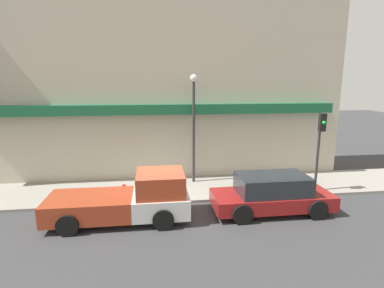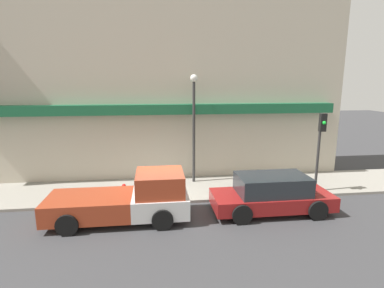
% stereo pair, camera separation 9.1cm
% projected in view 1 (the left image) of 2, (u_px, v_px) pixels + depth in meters
% --- Properties ---
extents(ground_plane, '(80.00, 80.00, 0.00)m').
position_uv_depth(ground_plane, '(163.00, 205.00, 12.71)').
color(ground_plane, '#38383A').
extents(sidewalk, '(36.00, 3.38, 0.12)m').
position_uv_depth(sidewalk, '(162.00, 189.00, 14.34)').
color(sidewalk, gray).
rests_on(sidewalk, ground).
extents(building, '(19.80, 3.80, 9.87)m').
position_uv_depth(building, '(158.00, 90.00, 16.48)').
color(building, '#BCB29E').
rests_on(building, ground).
extents(pickup_truck, '(5.17, 2.18, 1.81)m').
position_uv_depth(pickup_truck, '(129.00, 200.00, 11.18)').
color(pickup_truck, silver).
rests_on(pickup_truck, ground).
extents(parked_car, '(4.72, 2.05, 1.52)m').
position_uv_depth(parked_car, '(272.00, 194.00, 11.90)').
color(parked_car, maroon).
rests_on(parked_car, ground).
extents(fire_hydrant, '(0.20, 0.20, 0.63)m').
position_uv_depth(fire_hydrant, '(124.00, 191.00, 13.11)').
color(fire_hydrant, red).
rests_on(fire_hydrant, sidewalk).
extents(street_lamp, '(0.36, 0.36, 5.36)m').
position_uv_depth(street_lamp, '(194.00, 116.00, 14.67)').
color(street_lamp, '#2D2D2D').
rests_on(street_lamp, sidewalk).
extents(traffic_light, '(0.28, 0.42, 3.64)m').
position_uv_depth(traffic_light, '(320.00, 138.00, 13.46)').
color(traffic_light, '#2D2D2D').
rests_on(traffic_light, sidewalk).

